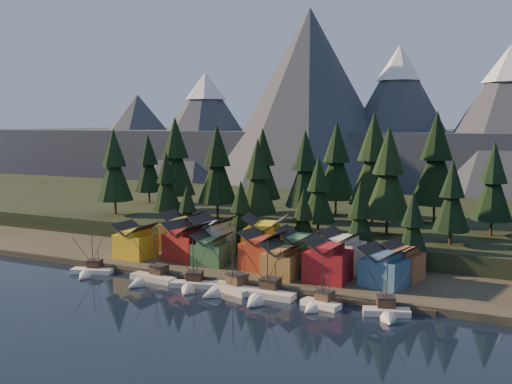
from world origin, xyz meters
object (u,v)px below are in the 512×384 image
at_px(boat_2, 191,279).
at_px(house_back_1, 212,235).
at_px(boat_5, 318,297).
at_px(house_front_0, 135,240).
at_px(boat_3, 226,281).
at_px(boat_4, 263,288).
at_px(house_back_0, 182,230).
at_px(boat_0, 90,266).
at_px(house_front_1, 186,240).
at_px(boat_6, 387,305).
at_px(boat_1, 149,273).

height_order(boat_2, house_back_1, house_back_1).
height_order(boat_5, house_front_0, house_front_0).
height_order(boat_3, boat_5, boat_3).
relative_size(boat_4, house_back_0, 1.32).
height_order(boat_0, house_front_0, house_front_0).
xyz_separation_m(boat_4, boat_5, (11.63, -0.61, -0.14)).
bearing_deg(house_front_0, house_back_0, 65.92).
relative_size(boat_4, house_front_0, 1.48).
relative_size(boat_3, house_back_1, 1.27).
height_order(boat_0, house_back_1, house_back_1).
bearing_deg(boat_0, house_front_1, 28.31).
relative_size(boat_0, boat_3, 0.83).
xyz_separation_m(boat_3, boat_4, (8.64, -0.57, -0.13)).
xyz_separation_m(boat_3, boat_6, (32.96, -0.40, -0.15)).
distance_m(boat_6, house_back_0, 63.50).
relative_size(boat_3, boat_4, 0.95).
bearing_deg(boat_0, house_back_0, 52.42).
bearing_deg(boat_1, boat_3, 6.60).
height_order(boat_5, house_back_1, house_back_1).
relative_size(boat_5, boat_6, 0.93).
xyz_separation_m(boat_1, boat_2, (10.89, -0.22, 0.07)).
distance_m(boat_2, boat_3, 7.93).
distance_m(boat_2, house_front_1, 19.61).
relative_size(boat_5, house_front_1, 1.00).
distance_m(boat_0, boat_1, 15.96).
bearing_deg(boat_2, house_front_0, 136.60).
bearing_deg(house_front_0, boat_5, -11.05).
bearing_deg(boat_0, boat_2, -16.27).
bearing_deg(house_front_0, house_back_1, 33.22).
relative_size(boat_5, house_back_1, 1.05).
bearing_deg(house_front_0, boat_4, -14.14).
distance_m(house_front_0, house_back_0, 13.08).
relative_size(boat_3, house_back_0, 1.25).
distance_m(house_front_0, house_front_1, 13.11).
height_order(boat_0, house_front_1, house_front_1).
xyz_separation_m(boat_5, house_front_0, (-51.90, 13.15, 3.86)).
relative_size(boat_0, house_back_0, 1.04).
distance_m(boat_1, boat_4, 27.44).
xyz_separation_m(boat_2, house_front_0, (-23.72, 12.46, 3.83)).
xyz_separation_m(boat_0, house_front_1, (15.82, 16.13, 4.45)).
xyz_separation_m(boat_2, boat_6, (40.88, 0.09, 0.10)).
relative_size(house_front_0, house_back_1, 0.90).
height_order(boat_6, house_front_1, house_front_1).
bearing_deg(house_front_1, boat_1, -78.55).
xyz_separation_m(house_front_0, house_back_0, (5.97, 11.60, 0.78)).
xyz_separation_m(house_front_0, house_back_1, (16.31, 9.44, 0.72)).
bearing_deg(boat_4, house_back_1, 137.82).
bearing_deg(boat_1, boat_0, -171.82).
distance_m(boat_0, boat_6, 67.71).
relative_size(boat_1, house_back_0, 1.23).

